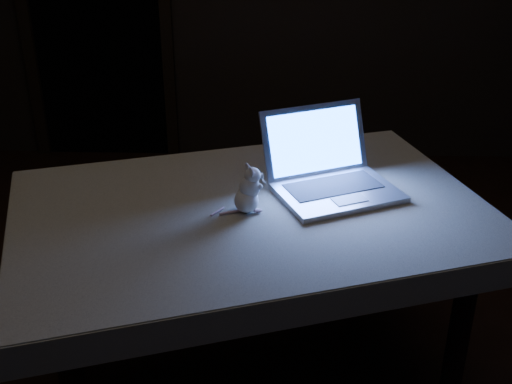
# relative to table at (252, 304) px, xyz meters

# --- Properties ---
(doorway) EXTENTS (1.06, 0.36, 2.13)m
(doorway) POSITION_rel_table_xyz_m (-1.17, 2.46, 0.65)
(doorway) COLOR black
(doorway) RESTS_ON back_wall
(table) EXTENTS (1.77, 1.42, 0.83)m
(table) POSITION_rel_table_xyz_m (0.00, 0.00, 0.00)
(table) COLOR black
(table) RESTS_ON floor
(tablecloth) EXTENTS (1.98, 1.77, 0.11)m
(tablecloth) POSITION_rel_table_xyz_m (0.08, 0.05, 0.37)
(tablecloth) COLOR #B9B298
(tablecloth) RESTS_ON table
(laptop) EXTENTS (0.54, 0.51, 0.29)m
(laptop) POSITION_rel_table_xyz_m (0.31, 0.10, 0.57)
(laptop) COLOR #ABAAAF
(laptop) RESTS_ON tablecloth
(plush_mouse) EXTENTS (0.17, 0.17, 0.17)m
(plush_mouse) POSITION_rel_table_xyz_m (-0.02, -0.03, 0.51)
(plush_mouse) COLOR white
(plush_mouse) RESTS_ON tablecloth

